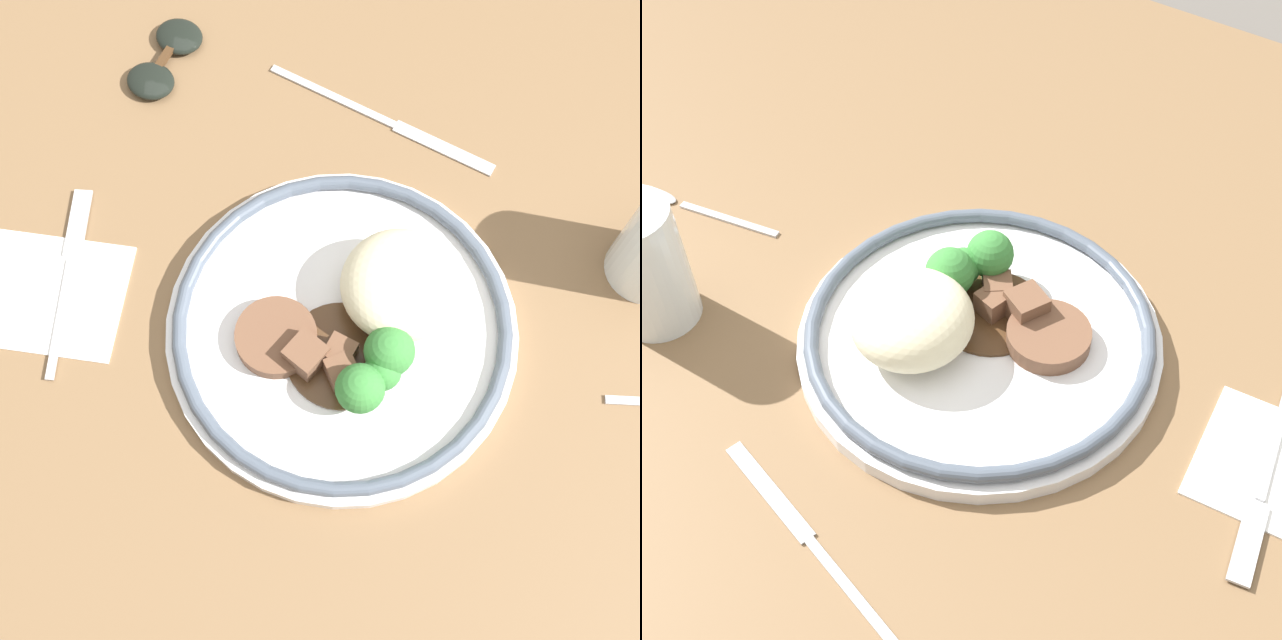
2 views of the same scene
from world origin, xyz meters
TOP-DOWN VIEW (x-y plane):
  - ground_plane at (0.00, 0.00)m, footprint 8.00×8.00m
  - dining_table at (0.00, 0.00)m, footprint 1.44×1.12m
  - plate at (-0.02, 0.01)m, footprint 0.29×0.29m
  - juice_glass at (0.21, 0.12)m, footprint 0.07×0.07m
  - fork at (-0.27, 0.00)m, footprint 0.04×0.17m
  - knife at (-0.03, 0.21)m, footprint 0.22×0.07m
  - spoon at (0.31, 0.02)m, footprint 0.16×0.04m

SIDE VIEW (x-z plane):
  - ground_plane at x=0.00m, z-range 0.00..0.00m
  - dining_table at x=0.00m, z-range 0.00..0.03m
  - knife at x=-0.03m, z-range 0.03..0.03m
  - spoon at x=0.31m, z-range 0.03..0.03m
  - fork at x=-0.27m, z-range 0.03..0.03m
  - plate at x=-0.02m, z-range 0.01..0.09m
  - juice_glass at x=0.21m, z-range 0.03..0.14m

